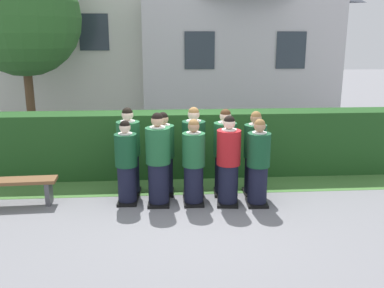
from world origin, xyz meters
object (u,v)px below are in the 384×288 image
(student_rear_row_1, at_px, (163,156))
(student_front_row_4, at_px, (258,165))
(student_rear_row_3, at_px, (225,154))
(student_front_row_2, at_px, (194,164))
(student_rear_row_2, at_px, (194,153))
(student_front_row_1, at_px, (158,162))
(student_rear_row_0, at_px, (129,153))
(student_rear_row_4, at_px, (255,155))
(student_front_row_0, at_px, (126,165))
(wooden_bench, at_px, (16,186))
(student_in_red_blazer, at_px, (228,163))

(student_rear_row_1, bearing_deg, student_front_row_4, -21.48)
(student_rear_row_3, bearing_deg, student_rear_row_1, 175.91)
(student_front_row_2, height_order, student_rear_row_3, student_rear_row_3)
(student_rear_row_1, height_order, student_rear_row_2, student_rear_row_2)
(student_front_row_1, xyz_separation_m, student_rear_row_0, (-0.55, 0.57, 0.00))
(student_front_row_4, xyz_separation_m, student_rear_row_2, (-1.09, 0.62, 0.06))
(student_front_row_1, bearing_deg, student_rear_row_1, 79.39)
(student_front_row_4, bearing_deg, student_rear_row_4, 84.68)
(student_front_row_2, bearing_deg, student_front_row_4, -5.81)
(student_front_row_0, xyz_separation_m, student_rear_row_4, (2.37, 0.29, 0.04))
(student_rear_row_1, bearing_deg, wooden_bench, -171.98)
(student_front_row_2, bearing_deg, student_rear_row_0, 153.32)
(student_front_row_1, height_order, student_rear_row_0, same)
(student_rear_row_2, xyz_separation_m, student_rear_row_3, (0.58, -0.05, -0.02))
(student_front_row_2, distance_m, student_rear_row_0, 1.32)
(student_front_row_2, bearing_deg, student_rear_row_3, 36.28)
(student_front_row_4, xyz_separation_m, wooden_bench, (-4.28, 0.28, -0.39))
(student_front_row_4, bearing_deg, student_in_red_blazer, 173.71)
(student_rear_row_4, relative_size, wooden_bench, 1.14)
(student_rear_row_1, xyz_separation_m, student_rear_row_2, (0.57, -0.03, 0.05))
(student_rear_row_1, distance_m, student_rear_row_4, 1.71)
(student_front_row_1, height_order, student_rear_row_4, student_front_row_1)
(student_rear_row_3, bearing_deg, student_front_row_0, -169.58)
(student_rear_row_3, bearing_deg, wooden_bench, -175.64)
(student_front_row_1, bearing_deg, student_front_row_0, 170.35)
(student_front_row_0, height_order, student_front_row_2, student_front_row_2)
(student_rear_row_3, relative_size, student_rear_row_4, 1.03)
(student_rear_row_2, relative_size, wooden_bench, 1.19)
(student_front_row_0, relative_size, student_in_red_blazer, 0.94)
(student_front_row_1, bearing_deg, student_front_row_2, -2.43)
(student_rear_row_4, distance_m, wooden_bench, 4.36)
(wooden_bench, bearing_deg, student_rear_row_0, 12.10)
(student_in_red_blazer, height_order, student_rear_row_2, student_rear_row_2)
(student_rear_row_0, bearing_deg, wooden_bench, -167.90)
(student_front_row_0, height_order, student_rear_row_0, student_rear_row_0)
(student_in_red_blazer, relative_size, student_rear_row_2, 0.96)
(student_rear_row_2, bearing_deg, student_front_row_0, -162.66)
(student_front_row_1, distance_m, student_rear_row_3, 1.32)
(student_front_row_0, xyz_separation_m, wooden_bench, (-1.96, 0.05, -0.37))
(student_front_row_2, height_order, student_front_row_4, student_front_row_4)
(student_front_row_1, bearing_deg, student_rear_row_0, 134.39)
(student_front_row_4, height_order, wooden_bench, student_front_row_4)
(student_front_row_0, height_order, student_rear_row_1, student_rear_row_1)
(student_rear_row_1, distance_m, student_rear_row_3, 1.15)
(student_front_row_0, relative_size, student_rear_row_2, 0.91)
(student_front_row_4, distance_m, student_rear_row_3, 0.77)
(student_rear_row_1, xyz_separation_m, student_rear_row_3, (1.15, -0.08, 0.03))
(student_rear_row_4, height_order, wooden_bench, student_rear_row_4)
(student_front_row_2, relative_size, student_rear_row_4, 0.97)
(student_rear_row_4, xyz_separation_m, wooden_bench, (-4.33, -0.24, -0.41))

